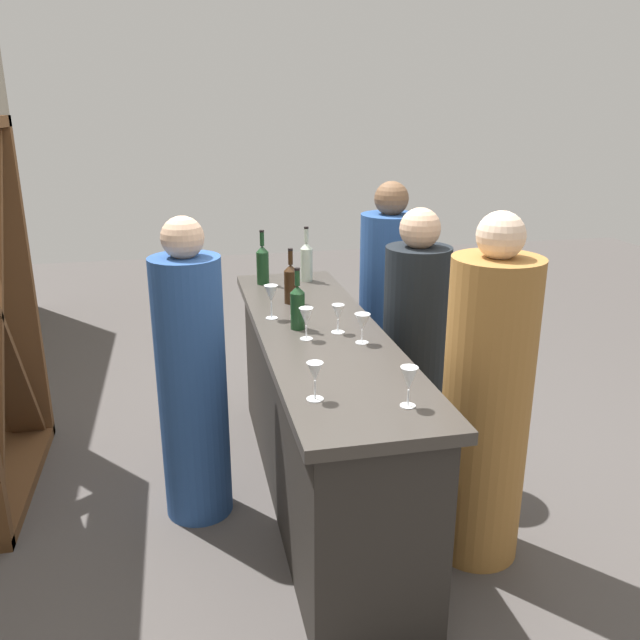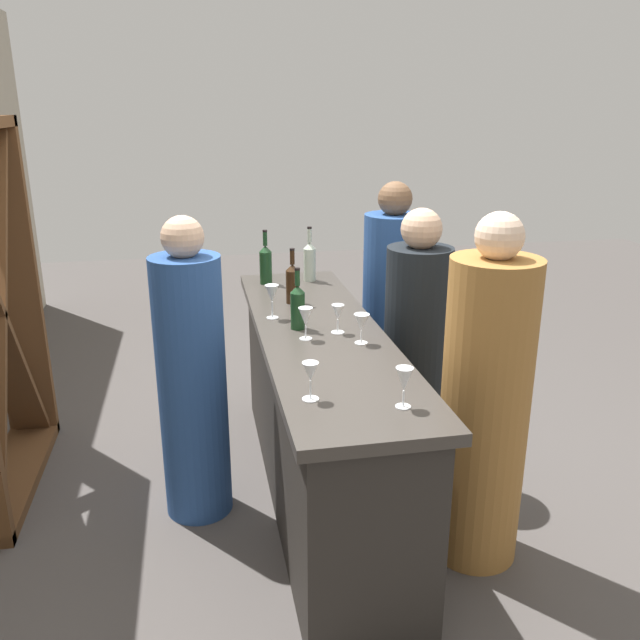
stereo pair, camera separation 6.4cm
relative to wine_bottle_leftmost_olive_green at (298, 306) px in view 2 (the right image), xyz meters
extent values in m
plane|color=#4C4744|center=(-0.04, -0.10, -1.06)|extent=(12.00, 12.00, 0.00)
cube|color=#2A2723|center=(-0.04, -0.10, -0.61)|extent=(2.23, 0.52, 0.89)
cube|color=#3D3833|center=(-0.04, -0.10, -0.14)|extent=(2.31, 0.60, 0.05)
cube|color=brown|center=(0.98, 1.55, -0.09)|extent=(0.06, 0.28, 1.94)
cube|color=brown|center=(0.41, 1.55, -1.03)|extent=(1.21, 0.28, 0.06)
cylinder|color=#193D1E|center=(0.00, 0.00, -0.03)|extent=(0.07, 0.07, 0.18)
cone|color=#193D1E|center=(0.00, 0.00, 0.08)|extent=(0.07, 0.07, 0.04)
cylinder|color=#193D1E|center=(0.00, 0.00, 0.14)|extent=(0.03, 0.03, 0.08)
cylinder|color=black|center=(0.00, 0.00, 0.19)|extent=(0.03, 0.03, 0.01)
cylinder|color=#331E0F|center=(0.44, -0.04, -0.02)|extent=(0.07, 0.07, 0.18)
cone|color=#331E0F|center=(0.44, -0.04, 0.09)|extent=(0.07, 0.07, 0.04)
cylinder|color=#331E0F|center=(0.44, -0.04, 0.14)|extent=(0.03, 0.03, 0.08)
cylinder|color=black|center=(0.44, -0.04, 0.19)|extent=(0.03, 0.03, 0.01)
cylinder|color=#193D1E|center=(0.88, 0.06, -0.02)|extent=(0.08, 0.08, 0.20)
cone|color=#193D1E|center=(0.88, 0.06, 0.10)|extent=(0.08, 0.08, 0.04)
cylinder|color=#193D1E|center=(0.88, 0.06, 0.16)|extent=(0.03, 0.03, 0.08)
cylinder|color=black|center=(0.88, 0.06, 0.21)|extent=(0.03, 0.03, 0.01)
cylinder|color=#B7C6B2|center=(0.90, -0.22, -0.02)|extent=(0.08, 0.08, 0.20)
cone|color=#B7C6B2|center=(0.90, -0.22, 0.11)|extent=(0.08, 0.08, 0.04)
cylinder|color=#B7C6B2|center=(0.90, -0.22, 0.17)|extent=(0.03, 0.03, 0.09)
cylinder|color=black|center=(0.90, -0.22, 0.22)|extent=(0.03, 0.03, 0.01)
cylinder|color=white|center=(-0.27, -0.26, -0.12)|extent=(0.06, 0.06, 0.00)
cylinder|color=white|center=(-0.27, -0.26, -0.08)|extent=(0.01, 0.01, 0.06)
cone|color=white|center=(-0.27, -0.26, -0.01)|extent=(0.07, 0.07, 0.08)
cylinder|color=white|center=(-0.95, -0.24, -0.12)|extent=(0.06, 0.06, 0.00)
cylinder|color=white|center=(-0.95, -0.24, -0.08)|extent=(0.01, 0.01, 0.06)
cone|color=white|center=(-0.95, -0.24, -0.01)|extent=(0.07, 0.07, 0.09)
cylinder|color=white|center=(-0.10, -0.18, -0.12)|extent=(0.07, 0.07, 0.00)
cylinder|color=white|center=(-0.10, -0.18, -0.08)|extent=(0.01, 0.01, 0.06)
cone|color=white|center=(-0.10, -0.18, -0.01)|extent=(0.06, 0.06, 0.07)
cylinder|color=white|center=(-0.16, -0.01, -0.12)|extent=(0.06, 0.06, 0.00)
cylinder|color=white|center=(-0.16, -0.01, -0.08)|extent=(0.01, 0.01, 0.06)
cone|color=white|center=(-0.16, -0.01, -0.01)|extent=(0.07, 0.07, 0.09)
cylinder|color=white|center=(-0.82, 0.08, -0.12)|extent=(0.06, 0.06, 0.00)
cylinder|color=white|center=(-0.82, 0.08, -0.08)|extent=(0.01, 0.01, 0.07)
cone|color=white|center=(-0.82, 0.08, 0.00)|extent=(0.06, 0.06, 0.07)
cylinder|color=white|center=(0.19, 0.10, -0.12)|extent=(0.06, 0.06, 0.00)
cylinder|color=white|center=(0.19, 0.10, -0.07)|extent=(0.01, 0.01, 0.08)
cone|color=white|center=(0.19, 0.10, 0.02)|extent=(0.07, 0.07, 0.09)
cylinder|color=black|center=(0.12, -0.67, -0.41)|extent=(0.44, 0.44, 1.30)
sphere|color=#D8AD8C|center=(0.12, -0.67, 0.34)|extent=(0.21, 0.21, 0.21)
cylinder|color=#9E6B33|center=(-0.62, -0.72, -0.36)|extent=(0.41, 0.41, 1.41)
sphere|color=beige|center=(-0.62, -0.72, 0.44)|extent=(0.20, 0.20, 0.20)
cylinder|color=#284C8C|center=(0.86, -0.75, -0.38)|extent=(0.46, 0.46, 1.35)
sphere|color=brown|center=(0.86, -0.75, 0.39)|extent=(0.21, 0.21, 0.21)
cylinder|color=#284C8C|center=(-0.03, 0.53, -0.39)|extent=(0.37, 0.37, 1.34)
sphere|color=#D8AD8C|center=(-0.03, 0.53, 0.37)|extent=(0.20, 0.20, 0.20)
camera|label=1|loc=(-3.02, 0.54, 0.94)|focal=36.73mm
camera|label=2|loc=(-3.03, 0.48, 0.94)|focal=36.73mm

